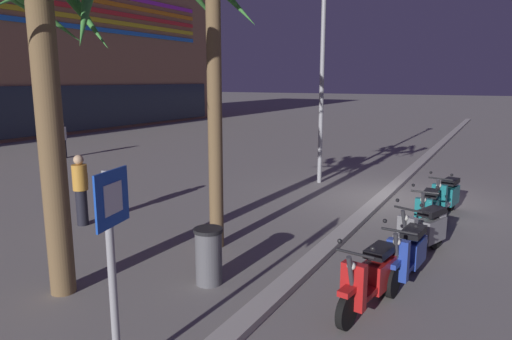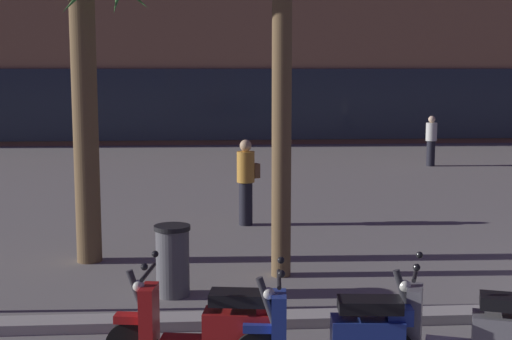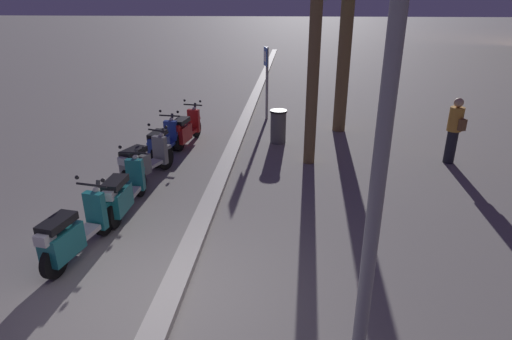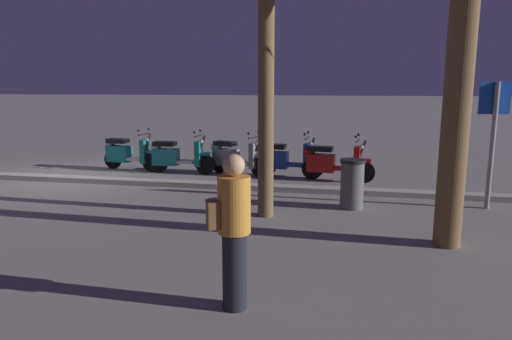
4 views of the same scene
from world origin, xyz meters
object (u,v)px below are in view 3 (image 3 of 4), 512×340
at_px(scooter_grey_lead_nearest, 144,162).
at_px(crossing_sign, 266,75).
at_px(scooter_teal_gap_after_mid, 124,192).
at_px(pedestrian_strolling_near_curb, 454,129).
at_px(scooter_teal_mid_front, 73,233).
at_px(scooter_red_tail_end, 186,130).
at_px(litter_bin, 278,126).
at_px(scooter_blue_last_in_row, 163,143).

relative_size(scooter_grey_lead_nearest, crossing_sign, 0.72).
height_order(scooter_teal_gap_after_mid, pedestrian_strolling_near_curb, pedestrian_strolling_near_curb).
relative_size(scooter_teal_mid_front, pedestrian_strolling_near_curb, 1.08).
relative_size(scooter_red_tail_end, pedestrian_strolling_near_curb, 1.09).
relative_size(scooter_red_tail_end, scooter_teal_gap_after_mid, 0.97).
height_order(scooter_grey_lead_nearest, litter_bin, scooter_grey_lead_nearest).
bearing_deg(pedestrian_strolling_near_curb, scooter_blue_last_in_row, -86.31).
distance_m(scooter_teal_mid_front, litter_bin, 6.82).
relative_size(crossing_sign, pedestrian_strolling_near_curb, 1.45).
bearing_deg(crossing_sign, scooter_blue_last_in_row, -28.91).
bearing_deg(scooter_grey_lead_nearest, scooter_blue_last_in_row, 178.48).
relative_size(scooter_teal_gap_after_mid, scooter_teal_mid_front, 1.03).
height_order(scooter_blue_last_in_row, pedestrian_strolling_near_curb, pedestrian_strolling_near_curb).
bearing_deg(scooter_blue_last_in_row, scooter_teal_gap_after_mid, 2.36).
height_order(scooter_teal_gap_after_mid, litter_bin, scooter_teal_gap_after_mid).
distance_m(scooter_grey_lead_nearest, pedestrian_strolling_near_curb, 7.50).
distance_m(scooter_grey_lead_nearest, crossing_sign, 6.16).
distance_m(scooter_blue_last_in_row, crossing_sign, 4.96).
bearing_deg(scooter_blue_last_in_row, scooter_grey_lead_nearest, -1.52).
xyz_separation_m(scooter_red_tail_end, scooter_teal_mid_front, (5.68, -0.39, 0.01)).
relative_size(scooter_teal_mid_front, litter_bin, 1.88).
bearing_deg(crossing_sign, scooter_red_tail_end, -34.13).
distance_m(scooter_teal_gap_after_mid, scooter_teal_mid_front, 1.54).
height_order(scooter_red_tail_end, scooter_grey_lead_nearest, same).
xyz_separation_m(scooter_blue_last_in_row, crossing_sign, (-4.24, 2.34, 1.05)).
bearing_deg(crossing_sign, litter_bin, 11.40).
bearing_deg(scooter_blue_last_in_row, litter_bin, 120.66).
bearing_deg(scooter_red_tail_end, litter_bin, 100.46).
bearing_deg(litter_bin, scooter_blue_last_in_row, -59.34).
distance_m(scooter_teal_gap_after_mid, crossing_sign, 7.58).
relative_size(scooter_blue_last_in_row, scooter_grey_lead_nearest, 1.02).
bearing_deg(pedestrian_strolling_near_curb, scooter_red_tail_end, -96.20).
bearing_deg(scooter_grey_lead_nearest, crossing_sign, 156.95).
xyz_separation_m(scooter_red_tail_end, crossing_sign, (-3.02, 2.05, 1.05)).
distance_m(scooter_red_tail_end, scooter_teal_mid_front, 5.69).
relative_size(scooter_red_tail_end, scooter_grey_lead_nearest, 1.04).
xyz_separation_m(scooter_red_tail_end, pedestrian_strolling_near_curb, (0.75, 6.94, 0.42)).
height_order(scooter_teal_mid_front, pedestrian_strolling_near_curb, pedestrian_strolling_near_curb).
bearing_deg(scooter_red_tail_end, scooter_blue_last_in_row, -13.55).
xyz_separation_m(scooter_grey_lead_nearest, litter_bin, (-3.04, 2.89, 0.02)).
relative_size(scooter_grey_lead_nearest, scooter_teal_mid_front, 0.97).
bearing_deg(scooter_teal_mid_front, crossing_sign, 164.36).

